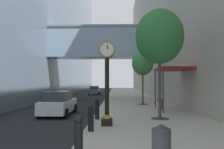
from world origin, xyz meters
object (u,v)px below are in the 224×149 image
object	(u,v)px
street_tree_mid_near	(143,63)
trash_bin	(161,143)
car_white_mid	(58,103)
bollard_third	(97,109)
pedestrian_walking	(161,97)
bollard_second	(91,117)
street_tree_near	(159,37)
car_grey_near	(95,90)
street_clock	(107,78)
bollard_nearest	(79,134)

from	to	relation	value
street_tree_mid_near	trash_bin	xyz separation A→B (m)	(-1.37, -15.82, -3.52)
car_white_mid	bollard_third	bearing A→B (deg)	-39.98
pedestrian_walking	car_white_mid	world-z (taller)	pedestrian_walking
bollard_second	street_tree_mid_near	xyz separation A→B (m)	(3.74, 12.01, 3.43)
street_tree_near	car_grey_near	bearing A→B (deg)	103.73
car_grey_near	street_clock	bearing A→B (deg)	-83.08
trash_bin	car_white_mid	xyz separation A→B (m)	(-5.33, 9.48, 0.14)
trash_bin	street_clock	bearing A→B (deg)	108.39
bollard_nearest	bollard_second	bearing A→B (deg)	90.00
bollard_second	bollard_third	xyz separation A→B (m)	(0.00, 3.18, 0.00)
street_clock	car_grey_near	world-z (taller)	street_clock
street_clock	pedestrian_walking	distance (m)	8.21
bollard_third	street_tree_near	xyz separation A→B (m)	(3.74, 0.24, 4.30)
bollard_third	car_white_mid	xyz separation A→B (m)	(-2.97, 2.49, 0.05)
bollard_second	street_tree_mid_near	bearing A→B (deg)	72.72
bollard_nearest	bollard_third	bearing A→B (deg)	90.00
bollard_nearest	street_tree_mid_near	distance (m)	16.01
street_clock	street_tree_near	bearing A→B (deg)	34.31
bollard_third	bollard_second	bearing A→B (deg)	-90.00
street_tree_mid_near	street_tree_near	bearing A→B (deg)	-90.00
trash_bin	street_tree_near	bearing A→B (deg)	79.29
bollard_second	street_tree_mid_near	size ratio (longest dim) A/B	0.22
street_tree_mid_near	pedestrian_walking	xyz separation A→B (m)	(1.01, -3.72, -3.12)
street_tree_mid_near	car_grey_near	size ratio (longest dim) A/B	1.26
bollard_third	street_tree_near	bearing A→B (deg)	3.69
car_grey_near	street_tree_near	bearing A→B (deg)	-76.27
street_clock	trash_bin	bearing A→B (deg)	-71.61
street_clock	pedestrian_walking	size ratio (longest dim) A/B	2.50
bollard_third	pedestrian_walking	world-z (taller)	pedestrian_walking
car_grey_near	car_white_mid	world-z (taller)	car_white_mid
bollard_third	bollard_nearest	bearing A→B (deg)	-90.00
pedestrian_walking	street_tree_mid_near	bearing A→B (deg)	105.21
street_clock	car_grey_near	xyz separation A→B (m)	(-3.54, 29.16, -1.78)
bollard_nearest	bollard_second	world-z (taller)	same
street_tree_mid_near	pedestrian_walking	world-z (taller)	street_tree_mid_near
street_tree_mid_near	pedestrian_walking	size ratio (longest dim) A/B	3.02
bollard_nearest	car_grey_near	size ratio (longest dim) A/B	0.28
car_white_mid	trash_bin	bearing A→B (deg)	-60.63
street_tree_near	trash_bin	bearing A→B (deg)	-100.71
street_clock	car_grey_near	bearing A→B (deg)	96.92
street_clock	trash_bin	size ratio (longest dim) A/B	4.20
street_tree_mid_near	pedestrian_walking	distance (m)	4.96
bollard_nearest	car_grey_near	xyz separation A→B (m)	(-2.88, 33.66, 0.02)
bollard_nearest	bollard_second	size ratio (longest dim) A/B	1.00
street_tree_near	bollard_nearest	bearing A→B (deg)	-119.53
street_clock	bollard_third	bearing A→B (deg)	109.62
bollard_second	car_grey_near	world-z (taller)	car_grey_near
bollard_second	pedestrian_walking	bearing A→B (deg)	60.20
street_clock	car_white_mid	size ratio (longest dim) A/B	1.04
bollard_nearest	car_white_mid	bearing A→B (deg)	108.55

